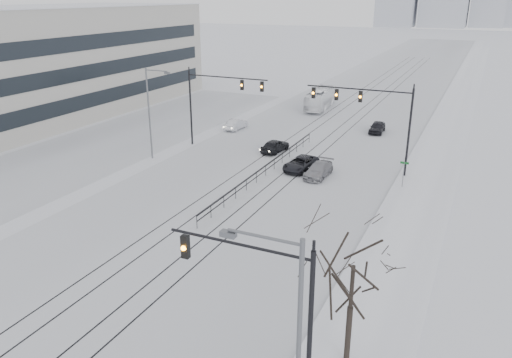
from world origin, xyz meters
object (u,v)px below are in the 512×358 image
Objects in this scene: bare_tree at (353,277)px; sedan_sb_outer at (236,124)px; box_truck at (320,99)px; sedan_sb_inner at (275,146)px; traffic_mast_near at (271,299)px; sedan_nb_right at (319,170)px; sedan_nb_far at (377,127)px; sedan_nb_front at (301,164)px.

bare_tree reaches higher than sedan_sb_outer.
box_truck is at bearing 109.22° from bare_tree.
box_truck is (-2.34, 22.42, 0.74)m from sedan_sb_inner.
traffic_mast_near is 1.15× the size of bare_tree.
box_truck is (-8.83, 27.71, 0.79)m from sedan_nb_right.
sedan_nb_right is at bearing 103.87° from traffic_mast_near.
box_truck is (-10.38, 10.19, 0.75)m from sedan_nb_far.
sedan_sb_outer is (-23.20, 34.75, -3.85)m from bare_tree.
sedan_nb_front is (-8.47, 26.88, -3.94)m from traffic_mast_near.
sedan_sb_outer is 0.38× the size of box_truck.
sedan_sb_outer is (-20.79, 37.75, -3.93)m from traffic_mast_near.
sedan_sb_outer is 1.00× the size of sedan_nb_far.
traffic_mast_near reaches higher than box_truck.
sedan_sb_outer reaches higher than sedan_nb_front.
traffic_mast_near is 1.81× the size of sedan_nb_far.
bare_tree is 1.43× the size of sedan_nb_right.
sedan_nb_far reaches higher than sedan_sb_outer.
sedan_nb_far is at bearing 96.35° from traffic_mast_near.
box_truck is at bearing 109.54° from sedan_nb_right.
sedan_nb_front is at bearing 107.49° from traffic_mast_near.
sedan_nb_front is at bearing 114.50° from bare_tree.
sedan_sb_outer is 0.86× the size of sedan_nb_front.
sedan_sb_inner is 1.02× the size of sedan_nb_far.
sedan_sb_outer is at bearing 118.84° from traffic_mast_near.
sedan_nb_far is (-4.83, 43.36, -3.90)m from traffic_mast_near.
sedan_nb_far is (8.04, 12.23, -0.02)m from sedan_sb_inner.
bare_tree is 1.37× the size of sedan_nb_front.
bare_tree is at bearing -67.08° from sedan_nb_right.
traffic_mast_near is at bearing 121.07° from sedan_sb_outer.
sedan_sb_outer is 18.70m from sedan_nb_right.
bare_tree is 26.52m from sedan_nb_front.
traffic_mast_near is 43.80m from sedan_nb_far.
traffic_mast_near is 43.28m from sedan_sb_outer.
sedan_sb_outer is at bearing 145.95° from sedan_nb_front.
bare_tree reaches higher than box_truck.
sedan_nb_far reaches higher than sedan_nb_front.
bare_tree is 1.58× the size of sedan_sb_outer.
box_truck reaches higher than sedan_sb_inner.
traffic_mast_near is 1.57× the size of sedan_nb_front.
sedan_sb_inner is 0.89× the size of sedan_nb_front.
sedan_sb_inner is 8.38m from sedan_nb_right.
sedan_sb_outer is (-7.92, 6.62, -0.04)m from sedan_sb_inner.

